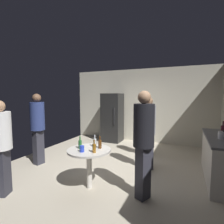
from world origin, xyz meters
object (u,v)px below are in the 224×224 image
Objects in this scene: kettle at (223,135)px; person_in_black_shirt at (144,136)px; plastic_cup_blue at (82,149)px; beer_bottle_amber at (94,148)px; beer_bottle_clear at (95,142)px; beer_bottle_brown at (100,144)px; person_in_white_shirt at (1,141)px; beer_bottle_green at (80,144)px; person_in_gray_shirt at (148,127)px; person_in_orange_shirt at (148,124)px; wine_bottle_on_counter at (223,131)px; refrigerator at (112,117)px; foreground_table at (89,155)px; person_in_navy_shirt at (38,123)px.

person_in_black_shirt reaches higher than kettle.
beer_bottle_amber is at bearing 14.38° from plastic_cup_blue.
beer_bottle_amber and beer_bottle_clear have the same top height.
kettle is 1.06× the size of beer_bottle_clear.
person_in_white_shirt reaches higher than beer_bottle_brown.
beer_bottle_green is 1.63m from person_in_gray_shirt.
person_in_orange_shirt is (0.49, 1.99, 0.12)m from beer_bottle_brown.
beer_bottle_green is 0.13× the size of person_in_black_shirt.
person_in_black_shirt reaches higher than wine_bottle_on_counter.
beer_bottle_brown is at bearing 8.90° from person_in_orange_shirt.
plastic_cup_blue is 1.09m from person_in_black_shirt.
person_in_orange_shirt reaches higher than kettle.
person_in_orange_shirt is at bearing 154.25° from wine_bottle_on_counter.
beer_bottle_brown is (-2.15, -1.19, -0.20)m from wine_bottle_on_counter.
wine_bottle_on_counter is 0.17× the size of person_in_black_shirt.
refrigerator is 3.32m from beer_bottle_brown.
person_in_gray_shirt is 0.90m from person_in_orange_shirt.
refrigerator is 2.67m from person_in_gray_shirt.
foreground_table is at bearing -97.24° from beer_bottle_clear.
beer_bottle_clear is 2.05m from person_in_orange_shirt.
beer_bottle_brown is (1.08, -3.13, -0.08)m from refrigerator.
person_in_orange_shirt is at bearing 73.61° from plastic_cup_blue.
wine_bottle_on_counter is 0.19× the size of person_in_white_shirt.
beer_bottle_amber is 0.22m from plastic_cup_blue.
person_in_black_shirt reaches higher than person_in_gray_shirt.
person_in_gray_shirt is at bearing -56.81° from person_in_black_shirt.
person_in_orange_shirt is at bearing -132.19° from person_in_gray_shirt.
person_in_navy_shirt is at bearing 169.42° from beer_bottle_brown.
beer_bottle_clear is 1.82m from person_in_navy_shirt.
person_in_navy_shirt reaches higher than person_in_white_shirt.
person_in_white_shirt is at bearing -147.78° from foreground_table.
foreground_table is at bearing 5.76° from person_in_orange_shirt.
person_in_white_shirt is (-1.21, -0.61, 0.17)m from plastic_cup_blue.
person_in_gray_shirt is (0.67, 1.12, 0.17)m from beer_bottle_brown.
kettle is at bearing 79.69° from person_in_orange_shirt.
person_in_black_shirt is (-1.28, -1.00, 0.08)m from kettle.
beer_bottle_amber is at bearing 10.93° from person_in_orange_shirt.
person_in_orange_shirt reaches higher than plastic_cup_blue.
foreground_table is 1.87m from person_in_navy_shirt.
person_in_black_shirt is (1.92, -3.20, 0.16)m from refrigerator.
person_in_white_shirt reaches higher than beer_bottle_green.
beer_bottle_brown is at bearing -70.94° from refrigerator.
foreground_table is 0.26m from beer_bottle_green.
kettle is 0.79× the size of wine_bottle_on_counter.
beer_bottle_brown is at bearing -3.73° from person_in_navy_shirt.
person_in_navy_shirt reaches higher than beer_bottle_clear.
kettle is 2.69m from beer_bottle_green.
beer_bottle_amber is (0.18, -0.13, 0.19)m from foreground_table.
person_in_orange_shirt reaches higher than beer_bottle_brown.
person_in_black_shirt reaches higher than beer_bottle_clear.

